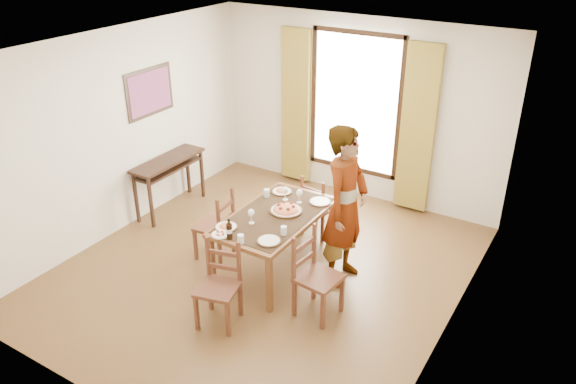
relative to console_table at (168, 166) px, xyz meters
The scene contains 22 objects.
ground 2.22m from the console_table, 16.47° to the right, with size 5.00×5.00×0.00m, color #482E16.
room_shell 2.25m from the console_table, 13.10° to the right, with size 4.60×5.10×2.74m.
console_table is the anchor object (origin of this frame).
dining_table 2.20m from the console_table, 13.44° to the right, with size 0.90×1.59×0.76m.
chair_west 1.55m from the console_table, 26.21° to the right, with size 0.46×0.46×0.93m.
chair_north 2.26m from the console_table, 12.25° to the left, with size 0.43×0.43×0.88m.
chair_south 2.74m from the console_table, 37.32° to the right, with size 0.50×0.50×0.93m.
chair_east 3.14m from the console_table, 18.60° to the right, with size 0.48×0.48×0.98m.
man 2.95m from the console_table, ahead, with size 0.48×0.72×1.93m, color gray.
plate_sw 2.12m from the console_table, 30.04° to the right, with size 0.27×0.27×0.05m, color silver, non-canonical shape.
plate_se 2.64m from the console_table, 23.66° to the right, with size 0.27×0.27×0.05m, color silver, non-canonical shape.
plate_nw 1.90m from the console_table, ahead, with size 0.27×0.27×0.05m, color silver, non-canonical shape.
plate_ne 2.45m from the console_table, ahead, with size 0.27×0.27×0.05m, color silver, non-canonical shape.
pasta_platter 2.25m from the console_table, ahead, with size 0.40×0.40×0.10m, color #B93A17, non-canonical shape.
caprese_plate 2.24m from the console_table, 33.04° to the right, with size 0.20×0.20×0.04m, color silver, non-canonical shape.
wine_glass_a 2.19m from the console_table, 22.20° to the right, with size 0.08×0.08×0.18m, color white, non-canonical shape.
wine_glass_b 2.24m from the console_table, ahead, with size 0.08×0.08×0.18m, color white, non-canonical shape.
wine_glass_c 2.06m from the console_table, ahead, with size 0.08×0.08×0.18m, color white, non-canonical shape.
tumbler_a 2.61m from the console_table, 18.83° to the right, with size 0.07×0.07×0.10m, color silver.
tumbler_b 1.82m from the console_table, ahead, with size 0.07×0.07×0.10m, color silver.
tumbler_c 2.50m from the console_table, 29.71° to the right, with size 0.07×0.07×0.10m, color silver.
wine_bottle 2.36m from the console_table, 31.39° to the right, with size 0.07×0.07×0.25m, color black, non-canonical shape.
Camera 1 is at (3.26, -4.78, 3.97)m, focal length 35.00 mm.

